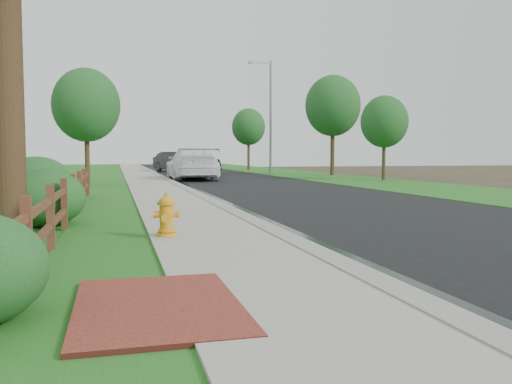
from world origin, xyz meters
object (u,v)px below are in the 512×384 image
object	(u,v)px
ranch_fence	(69,197)
dark_car_mid	(196,164)
white_suv	(192,164)
fire_hydrant	(166,216)
streetlight	(269,111)

from	to	relation	value
ranch_fence	dark_car_mid	bearing A→B (deg)	75.94
white_suv	fire_hydrant	bearing A→B (deg)	81.93
ranch_fence	fire_hydrant	distance (m)	3.47
fire_hydrant	dark_car_mid	distance (m)	30.64
streetlight	dark_car_mid	bearing A→B (deg)	168.55
ranch_fence	white_suv	distance (m)	21.36
fire_hydrant	white_suv	xyz separation A→B (m)	(3.70, 23.51, 0.54)
dark_car_mid	ranch_fence	bearing A→B (deg)	60.12
dark_car_mid	streetlight	world-z (taller)	streetlight
fire_hydrant	ranch_fence	bearing A→B (deg)	123.25
fire_hydrant	streetlight	bearing A→B (deg)	70.64
ranch_fence	streetlight	xyz separation A→B (m)	(12.15, 26.27, 4.20)
fire_hydrant	white_suv	bearing A→B (deg)	81.05
ranch_fence	white_suv	xyz separation A→B (m)	(5.60, 20.61, 0.39)
ranch_fence	fire_hydrant	bearing A→B (deg)	-56.75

